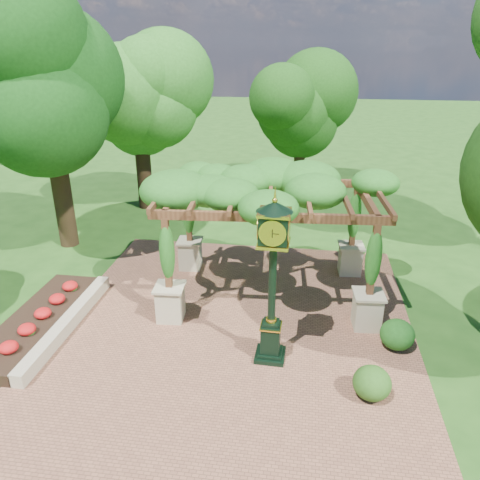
# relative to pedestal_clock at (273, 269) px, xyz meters

# --- Properties ---
(ground) EXTENTS (120.00, 120.00, 0.00)m
(ground) POSITION_rel_pedestal_clock_xyz_m (-1.14, -0.05, -2.56)
(ground) COLOR #1E4714
(ground) RESTS_ON ground
(brick_plaza) EXTENTS (10.00, 12.00, 0.04)m
(brick_plaza) POSITION_rel_pedestal_clock_xyz_m (-1.14, 0.95, -2.54)
(brick_plaza) COLOR brown
(brick_plaza) RESTS_ON ground
(border_wall) EXTENTS (0.35, 5.00, 0.40)m
(border_wall) POSITION_rel_pedestal_clock_xyz_m (-5.74, 0.45, -2.36)
(border_wall) COLOR #C6B793
(border_wall) RESTS_ON ground
(flower_bed) EXTENTS (1.50, 5.00, 0.36)m
(flower_bed) POSITION_rel_pedestal_clock_xyz_m (-6.64, 0.45, -2.38)
(flower_bed) COLOR red
(flower_bed) RESTS_ON ground
(pedestal_clock) EXTENTS (0.87, 0.87, 4.28)m
(pedestal_clock) POSITION_rel_pedestal_clock_xyz_m (0.00, 0.00, 0.00)
(pedestal_clock) COLOR black
(pedestal_clock) RESTS_ON brick_plaza
(pergola) EXTENTS (6.76, 4.53, 4.08)m
(pergola) POSITION_rel_pedestal_clock_xyz_m (-0.35, 3.28, 0.78)
(pergola) COLOR #C6BB93
(pergola) RESTS_ON brick_plaza
(sundial) EXTENTS (0.68, 0.68, 1.03)m
(sundial) POSITION_rel_pedestal_clock_xyz_m (-2.26, 9.88, -2.11)
(sundial) COLOR gray
(sundial) RESTS_ON ground
(shrub_front) EXTENTS (0.95, 0.95, 0.78)m
(shrub_front) POSITION_rel_pedestal_clock_xyz_m (2.39, -1.12, -2.14)
(shrub_front) COLOR #265017
(shrub_front) RESTS_ON brick_plaza
(shrub_mid) EXTENTS (0.94, 0.94, 0.81)m
(shrub_mid) POSITION_rel_pedestal_clock_xyz_m (3.25, 0.89, -2.12)
(shrub_mid) COLOR #1B5116
(shrub_mid) RESTS_ON brick_plaza
(shrub_back) EXTENTS (0.85, 0.85, 0.69)m
(shrub_back) POSITION_rel_pedestal_clock_xyz_m (2.59, 6.38, -2.18)
(shrub_back) COLOR #2E691E
(shrub_back) RESTS_ON brick_plaza
(tree_west_near) EXTENTS (4.73, 4.73, 9.37)m
(tree_west_near) POSITION_rel_pedestal_clock_xyz_m (-8.59, 6.15, 3.88)
(tree_west_near) COLOR #372616
(tree_west_near) RESTS_ON ground
(tree_west_far) EXTENTS (4.11, 4.11, 7.53)m
(tree_west_far) POSITION_rel_pedestal_clock_xyz_m (-7.03, 11.00, 2.59)
(tree_west_far) COLOR black
(tree_west_far) RESTS_ON ground
(tree_north) EXTENTS (3.87, 3.87, 6.26)m
(tree_north) POSITION_rel_pedestal_clock_xyz_m (0.23, 14.48, 1.74)
(tree_north) COLOR #362615
(tree_north) RESTS_ON ground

